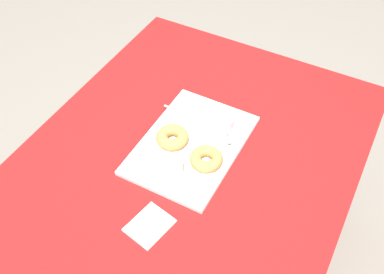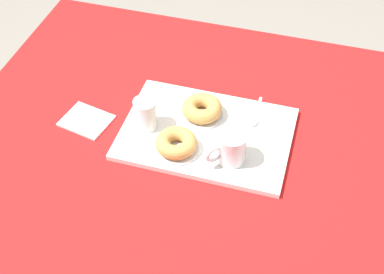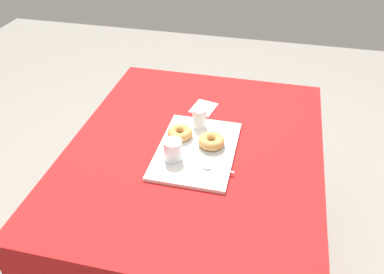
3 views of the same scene
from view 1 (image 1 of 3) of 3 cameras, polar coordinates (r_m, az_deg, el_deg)
name	(u,v)px [view 1 (image 1 of 3)]	position (r m, az deg, el deg)	size (l,w,h in m)	color
ground_plane	(191,257)	(2.15, -0.10, -14.76)	(6.00, 6.00, 0.00)	gray
dining_table	(191,170)	(1.61, -0.13, -4.17)	(1.31, 1.07, 0.73)	red
serving_tray	(191,145)	(1.56, -0.10, -0.96)	(0.45, 0.32, 0.02)	white
tea_mug_left	(223,127)	(1.55, 3.97, 1.26)	(0.10, 0.10, 0.09)	white
water_glass_near	(173,171)	(1.42, -2.37, -4.35)	(0.06, 0.06, 0.09)	white
donut_plate_left	(172,142)	(1.55, -2.48, -0.68)	(0.12, 0.12, 0.01)	silver
sugar_donut_left	(172,138)	(1.53, -2.51, -0.08)	(0.11, 0.11, 0.04)	tan
donut_plate_right	(206,163)	(1.49, 1.79, -3.32)	(0.12, 0.12, 0.01)	silver
sugar_donut_right	(206,159)	(1.47, 1.81, -2.77)	(0.11, 0.11, 0.04)	tan
teaspoon_near	(187,113)	(1.65, -0.69, 2.98)	(0.02, 0.13, 0.01)	silver
paper_napkin	(150,225)	(1.38, -5.35, -10.98)	(0.13, 0.11, 0.01)	white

